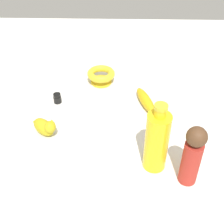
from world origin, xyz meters
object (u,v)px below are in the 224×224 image
at_px(person_figure_adult, 192,155).
at_px(bowl, 101,75).
at_px(nail_polish_jar, 57,98).
at_px(cat_figurine, 45,127).
at_px(bottle_tall, 157,141).
at_px(banana, 146,101).

bearing_deg(person_figure_adult, bowl, 28.98).
bearing_deg(bowl, nail_polish_jar, 130.82).
bearing_deg(person_figure_adult, cat_figurine, 67.88).
relative_size(bottle_tall, person_figure_adult, 1.16).
xyz_separation_m(cat_figurine, person_figure_adult, (-0.20, -0.50, 0.08)).
bearing_deg(nail_polish_jar, cat_figurine, 176.14).
relative_size(bowl, person_figure_adult, 0.56).
bearing_deg(bottle_tall, person_figure_adult, -120.26).
distance_m(bottle_tall, cat_figurine, 0.43).
bearing_deg(cat_figurine, banana, -64.23).
height_order(nail_polish_jar, bowl, bowl).
xyz_separation_m(cat_figurine, bowl, (0.35, -0.19, 0.00)).
bearing_deg(banana, bowl, 32.21).
distance_m(banana, bowl, 0.26).
xyz_separation_m(nail_polish_jar, cat_figurine, (-0.20, 0.01, 0.01)).
distance_m(cat_figurine, bowl, 0.40).
height_order(nail_polish_jar, person_figure_adult, person_figure_adult).
distance_m(bottle_tall, person_figure_adult, 0.12).
bearing_deg(cat_figurine, nail_polish_jar, -3.86).
distance_m(nail_polish_jar, banana, 0.37).
distance_m(nail_polish_jar, cat_figurine, 0.20).
height_order(bottle_tall, bowl, bottle_tall).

